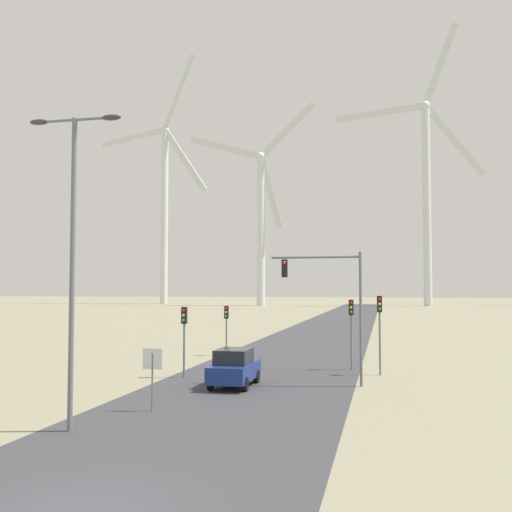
{
  "coord_description": "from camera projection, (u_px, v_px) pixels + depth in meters",
  "views": [
    {
      "loc": [
        6.43,
        -12.06,
        4.79
      ],
      "look_at": [
        0.0,
        17.86,
        6.43
      ],
      "focal_mm": 42.0,
      "sensor_mm": 36.0,
      "label": 1
    }
  ],
  "objects": [
    {
      "name": "stop_sign_near",
      "position": [
        152.0,
        367.0,
        23.34
      ],
      "size": [
        0.81,
        0.07,
        2.43
      ],
      "color": "slate",
      "rests_on": "ground"
    },
    {
      "name": "traffic_light_post_near_right",
      "position": [
        351.0,
        318.0,
        35.18
      ],
      "size": [
        0.28,
        0.34,
        4.1
      ],
      "color": "slate",
      "rests_on": "ground"
    },
    {
      "name": "car_approaching",
      "position": [
        234.0,
        368.0,
        29.11
      ],
      "size": [
        1.88,
        4.1,
        1.83
      ],
      "color": "navy",
      "rests_on": "ground"
    },
    {
      "name": "traffic_light_post_mid_left",
      "position": [
        226.0,
        319.0,
        42.5
      ],
      "size": [
        0.28,
        0.34,
        3.52
      ],
      "color": "slate",
      "rests_on": "ground"
    },
    {
      "name": "wind_turbine_center",
      "position": [
        426.0,
        181.0,
        160.84
      ],
      "size": [
        39.63,
        9.66,
        77.35
      ],
      "color": "silver",
      "rests_on": "ground"
    },
    {
      "name": "traffic_light_post_near_left",
      "position": [
        184.0,
        326.0,
        32.14
      ],
      "size": [
        0.28,
        0.34,
        3.77
      ],
      "color": "slate",
      "rests_on": "ground"
    },
    {
      "name": "road_surface",
      "position": [
        319.0,
        336.0,
        59.73
      ],
      "size": [
        10.0,
        240.0,
        0.01
      ],
      "color": "#38383D",
      "rests_on": "ground"
    },
    {
      "name": "streetlamp",
      "position": [
        73.0,
        234.0,
        20.35
      ],
      "size": [
        3.42,
        0.32,
        10.67
      ],
      "color": "slate",
      "rests_on": "ground"
    },
    {
      "name": "ground_plane",
      "position": [
        82.0,
        511.0,
        12.87
      ],
      "size": [
        600.0,
        600.0,
        0.0
      ],
      "primitive_type": "plane",
      "color": "gray"
    },
    {
      "name": "traffic_light_post_mid_right",
      "position": [
        380.0,
        317.0,
        33.04
      ],
      "size": [
        0.28,
        0.34,
        4.35
      ],
      "color": "slate",
      "rests_on": "ground"
    },
    {
      "name": "wind_turbine_far_left",
      "position": [
        165.0,
        195.0,
        184.99
      ],
      "size": [
        38.43,
        9.11,
        76.51
      ],
      "color": "silver",
      "rests_on": "ground"
    },
    {
      "name": "traffic_light_mast_overhead",
      "position": [
        330.0,
        291.0,
        29.65
      ],
      "size": [
        4.51,
        0.35,
        6.58
      ],
      "color": "slate",
      "rests_on": "ground"
    },
    {
      "name": "wind_turbine_left",
      "position": [
        261.0,
        211.0,
        165.11
      ],
      "size": [
        34.94,
        3.83,
        56.16
      ],
      "color": "silver",
      "rests_on": "ground"
    }
  ]
}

